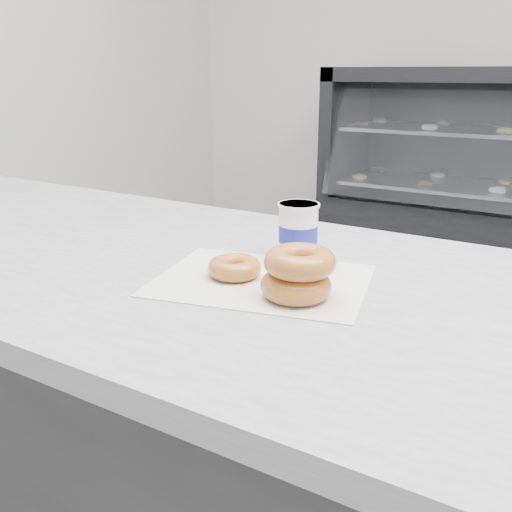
{
  "coord_description": "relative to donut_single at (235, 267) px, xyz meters",
  "views": [
    {
      "loc": [
        0.26,
        -1.37,
        1.23
      ],
      "look_at": [
        -0.21,
        -0.59,
        0.93
      ],
      "focal_mm": 40.0,
      "sensor_mm": 36.0,
      "label": 1
    }
  ],
  "objects": [
    {
      "name": "wax_paper",
      "position": [
        0.05,
        0.01,
        -0.02
      ],
      "size": [
        0.39,
        0.33,
        0.0
      ],
      "primitive_type": "cube",
      "rotation": [
        0.0,
        0.0,
        0.23
      ],
      "color": "silver",
      "rests_on": "counter"
    },
    {
      "name": "coffee_cup",
      "position": [
        0.04,
        0.15,
        0.03
      ],
      "size": [
        0.08,
        0.08,
        0.1
      ],
      "rotation": [
        0.0,
        0.0,
        0.16
      ],
      "color": "white",
      "rests_on": "counter"
    },
    {
      "name": "donut_single",
      "position": [
        0.0,
        0.0,
        0.0
      ],
      "size": [
        0.11,
        0.11,
        0.03
      ],
      "primitive_type": "torus",
      "rotation": [
        0.0,
        0.0,
        -0.22
      ],
      "color": "#B96D33",
      "rests_on": "wax_paper"
    },
    {
      "name": "donut_stack",
      "position": [
        0.13,
        -0.03,
        0.02
      ],
      "size": [
        0.15,
        0.15,
        0.08
      ],
      "color": "#B96D33",
      "rests_on": "wax_paper"
    }
  ]
}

